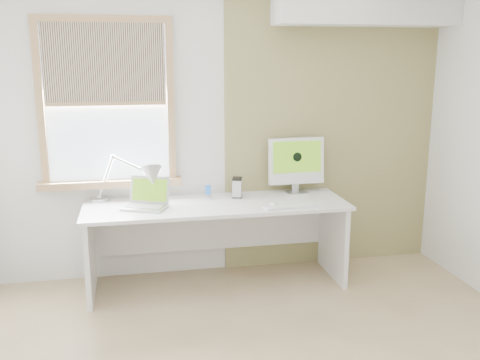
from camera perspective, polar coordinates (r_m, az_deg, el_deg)
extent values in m
cube|color=white|center=(4.76, -1.69, 5.41)|extent=(4.00, 0.02, 2.60)
cube|color=white|center=(1.51, 22.01, -12.47)|extent=(4.00, 0.02, 2.60)
cube|color=#9D995C|center=(5.00, 9.77, 5.61)|extent=(2.00, 0.02, 2.60)
cube|color=white|center=(4.90, 13.33, 18.20)|extent=(1.60, 0.40, 0.42)
cube|color=#9F7A50|center=(4.68, -20.59, 7.56)|extent=(0.06, 0.06, 1.42)
cube|color=#9F7A50|center=(4.63, -7.43, 8.22)|extent=(0.06, 0.06, 1.42)
cube|color=#9F7A50|center=(4.62, -14.53, 16.36)|extent=(1.00, 0.06, 0.06)
cube|color=#9F7A50|center=(4.71, -13.61, -0.34)|extent=(1.20, 0.14, 0.06)
cube|color=#D1E2F9|center=(4.65, -14.04, 7.96)|extent=(1.00, 0.01, 1.30)
cube|color=beige|center=(4.59, -14.29, 11.96)|extent=(0.98, 0.02, 0.65)
cube|color=#9F7A50|center=(4.60, -14.06, 7.92)|extent=(0.98, 0.03, 0.03)
cube|color=white|center=(4.48, -2.52, -2.70)|extent=(2.20, 0.70, 0.03)
cube|color=white|center=(4.57, -15.73, -7.72)|extent=(0.04, 0.64, 0.70)
cube|color=white|center=(4.86, 9.92, -6.15)|extent=(0.04, 0.64, 0.70)
cube|color=white|center=(4.86, -3.08, -4.70)|extent=(2.08, 0.02, 0.48)
cylinder|color=#B0B3B5|center=(4.72, -14.82, -1.97)|extent=(0.22, 0.22, 0.02)
sphere|color=#B0B3B5|center=(4.72, -14.83, -1.76)|extent=(0.06, 0.06, 0.05)
cylinder|color=#B0B3B5|center=(4.65, -14.15, 0.30)|extent=(0.17, 0.08, 0.36)
sphere|color=#B0B3B5|center=(4.59, -13.45, 2.41)|extent=(0.06, 0.06, 0.04)
cylinder|color=#B0B3B5|center=(4.53, -11.62, 1.61)|extent=(0.30, 0.17, 0.14)
sphere|color=#B0B3B5|center=(4.47, -9.74, 0.79)|extent=(0.05, 0.05, 0.04)
cone|color=#B0B3B5|center=(4.47, -9.36, 0.40)|extent=(0.20, 0.25, 0.22)
cube|color=#B0B3B5|center=(4.39, -10.11, -2.89)|extent=(0.40, 0.35, 0.02)
cube|color=#B2B5B7|center=(4.39, -10.12, -2.76)|extent=(0.32, 0.25, 0.00)
cube|color=#B0B3B5|center=(4.47, -9.61, -1.03)|extent=(0.34, 0.20, 0.22)
cube|color=#4F8113|center=(4.46, -9.65, -1.06)|extent=(0.29, 0.17, 0.18)
cylinder|color=#B0B3B5|center=(4.63, -3.44, -1.87)|extent=(0.08, 0.08, 0.02)
cube|color=#B0B3B5|center=(4.61, -3.45, -1.04)|extent=(0.06, 0.02, 0.12)
cube|color=#194C99|center=(4.61, -3.44, -1.06)|extent=(0.05, 0.01, 0.08)
cube|color=#B0B3B5|center=(4.67, -0.31, -0.80)|extent=(0.11, 0.14, 0.17)
cube|color=black|center=(4.65, -0.31, 0.14)|extent=(0.11, 0.15, 0.01)
cube|color=black|center=(4.69, -0.31, -1.73)|extent=(0.11, 0.15, 0.01)
cube|color=#B0B3B5|center=(4.85, 6.02, -1.28)|extent=(0.19, 0.17, 0.01)
cube|color=#B0B3B5|center=(4.86, 5.93, -0.20)|extent=(0.06, 0.02, 0.17)
cube|color=white|center=(4.81, 6.02, 2.05)|extent=(0.51, 0.10, 0.42)
cube|color=#4F8113|center=(4.78, 6.14, 2.47)|extent=(0.45, 0.04, 0.28)
cylinder|color=black|center=(4.77, 6.15, 2.46)|extent=(0.08, 0.01, 0.08)
cube|color=white|center=(4.38, 5.44, -2.82)|extent=(0.45, 0.15, 0.02)
cube|color=white|center=(4.37, 5.44, -2.71)|extent=(0.42, 0.12, 0.00)
ellipsoid|color=white|center=(4.39, 3.62, -2.63)|extent=(0.09, 0.13, 0.03)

